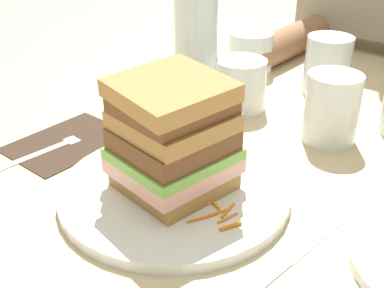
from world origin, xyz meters
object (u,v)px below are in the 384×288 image
at_px(knife, 284,262).
at_px(empty_tumbler_0, 327,65).
at_px(juice_glass, 331,112).
at_px(empty_tumbler_2, 240,84).
at_px(main_plate, 175,190).
at_px(water_bottle, 196,15).
at_px(fork, 52,146).
at_px(empty_tumbler_3, 250,52).
at_px(sandwich, 173,137).
at_px(napkin_dark, 67,142).

distance_m(knife, empty_tumbler_0, 0.43).
bearing_deg(juice_glass, empty_tumbler_2, 177.19).
relative_size(main_plate, knife, 1.27).
bearing_deg(empty_tumbler_2, knife, -47.67).
height_order(juice_glass, empty_tumbler_2, juice_glass).
height_order(knife, water_bottle, water_bottle).
relative_size(fork, empty_tumbler_0, 1.78).
height_order(knife, empty_tumbler_0, empty_tumbler_0).
height_order(fork, juice_glass, juice_glass).
bearing_deg(knife, fork, -178.77).
relative_size(juice_glass, empty_tumbler_2, 1.20).
bearing_deg(juice_glass, empty_tumbler_3, 146.92).
bearing_deg(knife, empty_tumbler_0, 112.47).
bearing_deg(fork, knife, 1.23).
relative_size(main_plate, empty_tumbler_2, 3.32).
height_order(water_bottle, empty_tumbler_2, water_bottle).
xyz_separation_m(water_bottle, empty_tumbler_2, (0.10, -0.02, -0.08)).
relative_size(sandwich, fork, 0.78).
distance_m(sandwich, juice_glass, 0.24).
relative_size(main_plate, water_bottle, 0.94).
xyz_separation_m(sandwich, empty_tumbler_3, (-0.16, 0.38, -0.04)).
distance_m(fork, water_bottle, 0.31).
relative_size(napkin_dark, empty_tumbler_2, 1.93).
xyz_separation_m(juice_glass, empty_tumbler_2, (-0.15, 0.01, -0.00)).
height_order(napkin_dark, juice_glass, juice_glass).
bearing_deg(empty_tumbler_0, fork, -114.48).
xyz_separation_m(sandwich, napkin_dark, (-0.19, -0.00, -0.07)).
bearing_deg(juice_glass, water_bottle, 174.01).
bearing_deg(knife, empty_tumbler_2, 132.33).
height_order(main_plate, water_bottle, water_bottle).
xyz_separation_m(sandwich, empty_tumbler_2, (-0.08, 0.24, -0.04)).
relative_size(empty_tumbler_0, empty_tumbler_2, 1.22).
relative_size(sandwich, water_bottle, 0.48).
bearing_deg(empty_tumbler_0, sandwich, -88.23).
distance_m(main_plate, fork, 0.19).
xyz_separation_m(napkin_dark, knife, (0.34, -0.01, 0.00)).
bearing_deg(fork, empty_tumbler_0, 65.52).
relative_size(water_bottle, empty_tumbler_3, 3.46).
bearing_deg(empty_tumbler_0, juice_glass, -61.00).
bearing_deg(sandwich, empty_tumbler_2, 108.99).
bearing_deg(main_plate, napkin_dark, -179.49).
distance_m(main_plate, water_bottle, 0.34).
relative_size(juice_glass, empty_tumbler_0, 0.99).
xyz_separation_m(juice_glass, empty_tumbler_0, (-0.08, 0.14, 0.01)).
height_order(main_plate, juice_glass, juice_glass).
distance_m(napkin_dark, juice_glass, 0.35).
bearing_deg(fork, main_plate, 7.09).
relative_size(main_plate, empty_tumbler_3, 3.26).
height_order(napkin_dark, empty_tumbler_0, empty_tumbler_0).
bearing_deg(knife, main_plate, 173.70).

